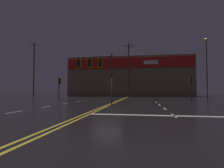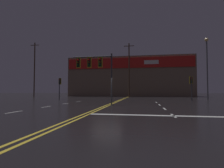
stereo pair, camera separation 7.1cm
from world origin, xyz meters
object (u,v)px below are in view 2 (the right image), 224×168
Objects in this scene: traffic_signal_corner_northwest at (60,84)px; streetlight_near_right at (207,60)px; traffic_signal_corner_northeast at (191,83)px; traffic_signal_median at (94,65)px.

streetlight_near_right is at bearing 7.65° from traffic_signal_corner_northwest.
traffic_signal_corner_northeast is 0.34× the size of streetlight_near_right.
streetlight_near_right is (22.51, 3.02, 3.59)m from traffic_signal_corner_northwest.
traffic_signal_median is at bearing -142.78° from traffic_signal_corner_northeast.
traffic_signal_corner_northwest is at bearing 130.70° from traffic_signal_median.
traffic_signal_corner_northwest is 0.35× the size of streetlight_near_right.
traffic_signal_median is 1.49× the size of traffic_signal_corner_northeast.
traffic_signal_median is 12.64m from traffic_signal_corner_northwest.
traffic_signal_corner_northeast is at bearing 37.22° from traffic_signal_median.
streetlight_near_right reaches higher than traffic_signal_corner_northeast.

